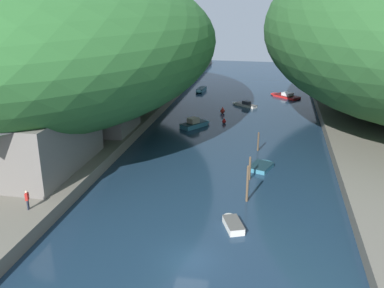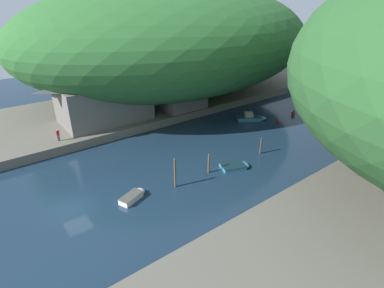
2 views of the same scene
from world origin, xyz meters
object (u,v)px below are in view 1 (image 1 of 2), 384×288
Objects in this scene: boat_far_right_bank at (196,123)px; channel_buoy_far at (224,121)px; waterfront_building at (35,129)px; boat_yellow_tender at (244,104)px; boathouse_shed at (101,108)px; boat_mid_channel at (262,166)px; boat_open_rowboat at (201,90)px; person_on_quay at (117,129)px; boat_near_quay at (284,95)px; boat_moored_right at (232,223)px; person_by_boathouse at (27,199)px; channel_buoy_near at (223,111)px.

channel_buoy_far is at bearing 66.50° from boat_far_right_bank.
channel_buoy_far is at bearing 55.33° from waterfront_building.
channel_buoy_far is at bearing -157.69° from boat_yellow_tender.
boat_mid_channel is (20.78, -5.92, -3.90)m from boathouse_shed.
boat_open_rowboat is 32.67m from person_on_quay.
boat_near_quay is 24.47m from boat_far_right_bank.
boat_far_right_bank is at bearing 103.07° from boat_open_rowboat.
boathouse_shed is at bearing -109.85° from boat_far_right_bank.
boat_moored_right is 2.00× the size of person_on_quay.
waterfront_building reaches higher than boat_mid_channel.
person_by_boathouse is at bearing -71.39° from boat_far_right_bank.
boathouse_shed is 21.02m from channel_buoy_near.
waterfront_building is 49.01m from boat_near_quay.
waterfront_building is at bearing 142.60° from boat_moored_right.
waterfront_building reaches higher than boathouse_shed.
boat_mid_channel is 24.25m from person_by_boathouse.
channel_buoy_near reaches higher than boat_open_rowboat.
boat_near_quay is 1.32× the size of boat_open_rowboat.
waterfront_building is 9.73m from person_by_boathouse.
channel_buoy_near is at bearing 105.00° from boat_far_right_bank.
boat_mid_channel is at bearing -144.12° from boat_near_quay.
boathouse_shed is 2.12× the size of boat_mid_channel.
boathouse_shed is 5.04× the size of person_on_quay.
waterfront_building reaches higher than boat_open_rowboat.
boat_moored_right is at bearing -38.54° from boat_far_right_bank.
boat_near_quay is 3.51× the size of person_on_quay.
channel_buoy_far is 33.96m from person_by_boathouse.
boat_far_right_bank is 27.79m from boat_moored_right.
boat_yellow_tender is at bearing -40.20° from person_on_quay.
boat_yellow_tender reaches higher than boat_moored_right.
channel_buoy_far is at bearing -32.51° from person_by_boathouse.
channel_buoy_near reaches higher than boat_yellow_tender.
boat_yellow_tender is (-4.13, 26.58, 0.05)m from boat_mid_channel.
boathouse_shed reaches higher than boat_mid_channel.
boat_far_right_bank is at bearing 35.32° from boathouse_shed.
boat_mid_channel is at bearing -15.90° from boathouse_shed.
person_by_boathouse is at bearing -106.99° from channel_buoy_near.
channel_buoy_near is at bearing 48.49° from boathouse_shed.
boathouse_shed is 9.99× the size of channel_buoy_far.
boat_moored_right is at bearing -92.05° from person_by_boathouse.
person_on_quay reaches higher than channel_buoy_far.
boat_yellow_tender is 1.38× the size of boat_moored_right.
boathouse_shed reaches higher than boat_open_rowboat.
boat_mid_channel is at bearing 114.81° from boat_open_rowboat.
channel_buoy_near is (-7.07, 21.41, 0.17)m from boat_mid_channel.
boat_open_rowboat is 50.11m from boat_moored_right.
channel_buoy_far is at bearing 34.42° from boathouse_shed.
channel_buoy_near reaches higher than boat_near_quay.
person_by_boathouse is at bearing 167.61° from boat_moored_right.
channel_buoy_near is (-5.15, 34.39, 0.11)m from boat_moored_right.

